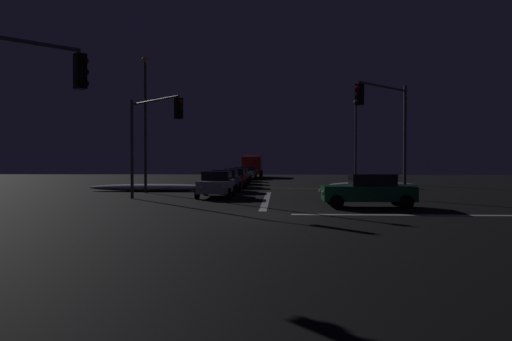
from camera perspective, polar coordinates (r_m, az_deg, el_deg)
ground at (r=19.18m, az=0.68°, el=-5.48°), size 120.00×120.00×0.10m
stop_line_north at (r=26.54m, az=1.26°, el=-3.55°), size 0.35×12.60×0.01m
centre_line_ns at (r=38.11m, az=1.71°, el=-2.15°), size 22.00×0.15×0.01m
crosswalk_bar_east at (r=20.34m, az=22.39°, el=-5.03°), size 12.60×0.40×0.01m
snow_bank_left_curb at (r=34.91m, az=-12.01°, el=-2.04°), size 9.91×1.50×0.53m
snow_bank_right_curb at (r=38.59m, az=13.98°, el=-1.75°), size 7.05×1.50×0.54m
sedan_silver at (r=28.43m, az=-4.81°, el=-1.64°), size 2.02×4.33×1.57m
sedan_blue at (r=33.79m, az=-3.77°, el=-1.21°), size 2.02×4.33×1.57m
sedan_red at (r=39.46m, az=-2.62°, el=-0.89°), size 2.02×4.33×1.57m
sedan_orange at (r=45.45m, az=-2.14°, el=-0.63°), size 2.02×4.33×1.57m
sedan_white at (r=51.68m, az=-1.77°, el=-0.43°), size 2.02×4.33×1.57m
sedan_gray at (r=57.61m, az=-0.97°, el=-0.28°), size 2.02×4.33×1.57m
box_truck at (r=65.60m, az=-0.42°, el=0.68°), size 2.68×8.28×3.08m
sedan_green_crossing at (r=22.63m, az=13.49°, el=-2.35°), size 4.33×2.02×1.57m
traffic_signal_nw at (r=26.29m, az=-12.59°, el=5.14°), size 3.80×3.80×5.74m
traffic_signal_ne at (r=26.30m, az=15.60°, el=6.05°), size 3.39×3.39×6.43m
traffic_signal_sw at (r=14.52m, az=-27.99°, el=8.18°), size 2.88×2.88×5.76m
streetlamp_right_far at (r=48.75m, az=12.00°, el=4.27°), size 0.44×0.44×8.42m
streetlamp_left_near at (r=33.50m, az=-13.27°, el=6.59°), size 0.44×0.44×9.38m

